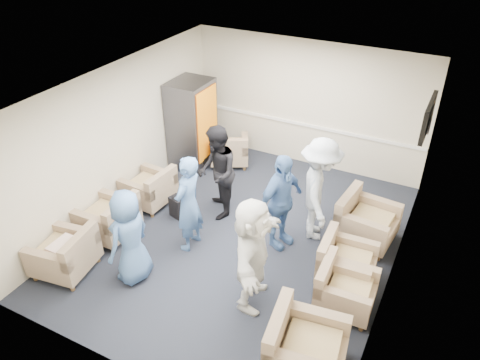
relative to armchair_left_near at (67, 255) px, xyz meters
The scene contains 25 objects.
floor 2.87m from the armchair_left_near, 44.54° to the left, with size 6.00×6.00×0.00m, color black.
ceiling 3.70m from the armchair_left_near, 44.54° to the left, with size 6.00×6.00×0.00m, color white.
back_wall 5.49m from the armchair_left_near, 67.89° to the left, with size 5.00×0.02×2.70m, color beige.
front_wall 2.48m from the armchair_left_near, 26.28° to the right, with size 5.00×0.02×2.70m, color beige.
left_wall 2.29m from the armchair_left_near, 103.24° to the left, with size 0.02×6.00×2.70m, color beige.
right_wall 5.05m from the armchair_left_near, 23.80° to the left, with size 0.02×6.00×2.70m, color beige.
chair_rail 5.41m from the armchair_left_near, 67.81° to the left, with size 4.98×0.04×0.06m, color white.
tv 6.11m from the armchair_left_near, 40.37° to the left, with size 0.10×1.00×0.58m.
armchair_left_near is the anchor object (origin of this frame).
armchair_left_mid 1.01m from the armchair_left_near, 89.97° to the left, with size 0.86×0.86×0.68m.
armchair_left_far 2.13m from the armchair_left_near, 88.98° to the left, with size 0.86×0.86×0.65m.
armchair_right_near 3.88m from the armchair_left_near, ahead, with size 1.03×1.03×0.73m.
armchair_right_midnear 4.21m from the armchair_left_near, 17.16° to the left, with size 0.81×0.81×0.62m.
armchair_right_midfar 4.27m from the armchair_left_near, 24.75° to the left, with size 0.84×0.84×0.64m.
armchair_right_far 4.85m from the armchair_left_near, 36.64° to the left, with size 0.99×0.99×0.72m.
armchair_corner 4.20m from the armchair_left_near, 81.21° to the left, with size 1.07×1.07×0.63m.
vending_machine 3.86m from the armchair_left_near, 90.95° to the left, with size 0.77×0.90×1.89m.
backpack 2.14m from the armchair_left_near, 70.78° to the left, with size 0.33×0.27×0.48m.
pillow 0.17m from the armchair_left_near, 134.04° to the right, with size 0.44×0.33×0.13m, color white.
person_front_left 1.15m from the armchair_left_near, 20.90° to the left, with size 0.77×0.50×1.57m, color #4268A0.
person_mid_left 2.03m from the armchair_left_near, 46.30° to the left, with size 0.62×0.41×1.70m, color #4268A0.
person_back_left 2.82m from the armchair_left_near, 61.63° to the left, with size 0.85×0.67×1.76m, color black.
person_back_right 4.15m from the armchair_left_near, 40.27° to the left, with size 1.20×0.69×1.85m, color white.
person_mid_right 3.45m from the armchair_left_near, 38.82° to the left, with size 1.00×0.42×1.70m, color #4268A0.
person_front_right 2.97m from the armchair_left_near, 15.30° to the left, with size 1.62×0.52×1.75m, color white.
Camera 1 is at (2.88, -5.70, 5.16)m, focal length 35.00 mm.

